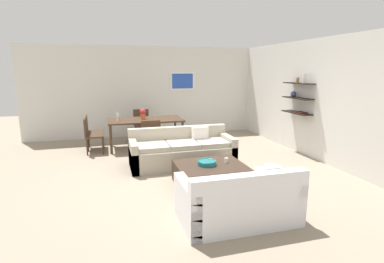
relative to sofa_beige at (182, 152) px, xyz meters
The scene contains 17 objects.
ground_plane 0.45m from the sofa_beige, 84.27° to the right, with size 18.00×18.00×0.00m, color gray.
back_wall_unit 3.38m from the sofa_beige, 83.96° to the left, with size 8.40×0.09×2.70m.
right_wall_shelf_unit 3.25m from the sofa_beige, ahead, with size 0.34×8.20×2.70m.
sofa_beige is the anchor object (origin of this frame).
loveseat_white 2.59m from the sofa_beige, 86.84° to the right, with size 1.55×0.90×0.78m.
coffee_table 1.30m from the sofa_beige, 81.07° to the right, with size 1.19×1.00×0.38m.
decorative_bowl 1.28m from the sofa_beige, 83.92° to the right, with size 0.33×0.33×0.08m.
candle_jar 1.34m from the sofa_beige, 67.30° to the right, with size 0.07×0.07×0.09m, color silver.
dining_table 1.85m from the sofa_beige, 107.91° to the left, with size 1.91×0.99×0.75m.
dining_chair_head 2.69m from the sofa_beige, 101.96° to the left, with size 0.44×0.44×0.88m.
dining_chair_left_near 2.44m from the sofa_beige, 142.02° to the left, with size 0.44×0.44×0.88m.
dining_chair_left_far 2.73m from the sofa_beige, 134.62° to the left, with size 0.44×0.44×0.88m.
dining_chair_foot 1.01m from the sofa_beige, 124.21° to the left, with size 0.44×0.44×0.88m.
wine_glass_head 2.30m from the sofa_beige, 104.46° to the left, with size 0.07×0.07×0.17m.
wine_glass_left_far 2.30m from the sofa_beige, 124.30° to the left, with size 0.07×0.07×0.18m.
wine_glass_left_near 2.11m from the sofa_beige, 128.19° to the left, with size 0.06×0.06×0.17m.
centerpiece_vase 1.97m from the sofa_beige, 108.94° to the left, with size 0.16×0.16×0.27m.
Camera 1 is at (-1.53, -5.73, 2.03)m, focal length 28.22 mm.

